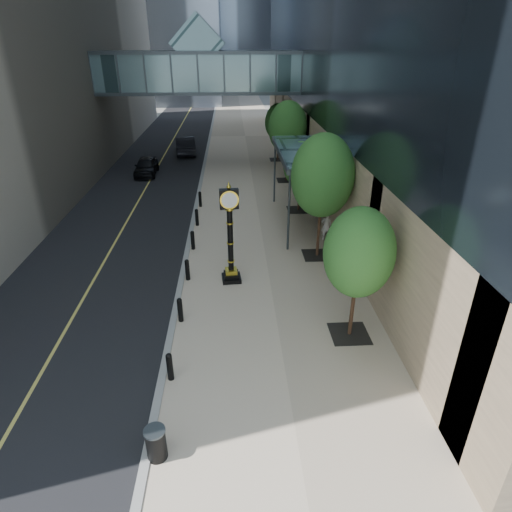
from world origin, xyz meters
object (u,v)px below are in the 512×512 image
at_px(pedestrian, 326,226).
at_px(car_far, 185,145).
at_px(car_near, 146,166).
at_px(street_clock, 230,241).
at_px(trash_bin, 156,444).

bearing_deg(pedestrian, car_far, -64.99).
distance_m(car_near, car_far, 7.54).
bearing_deg(street_clock, car_far, 94.80).
bearing_deg(car_far, car_near, 62.82).
bearing_deg(pedestrian, trash_bin, 62.27).
height_order(pedestrian, car_near, pedestrian).
height_order(pedestrian, car_far, car_far).
distance_m(street_clock, pedestrian, 6.70).
height_order(trash_bin, car_far, car_far).
xyz_separation_m(car_near, car_far, (2.49, 7.11, 0.13)).
bearing_deg(trash_bin, car_far, 93.90).
bearing_deg(trash_bin, street_clock, 77.80).
height_order(street_clock, pedestrian, street_clock).
height_order(trash_bin, car_near, car_near).
height_order(street_clock, car_far, street_clock).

